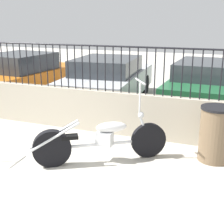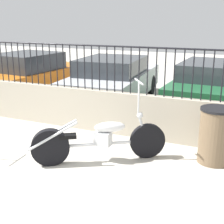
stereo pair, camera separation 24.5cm
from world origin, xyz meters
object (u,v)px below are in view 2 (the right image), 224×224
at_px(car_silver, 114,80).
at_px(car_green, 215,86).
at_px(motorcycle_white, 93,141).
at_px(car_orange, 31,73).
at_px(trash_bin, 216,136).

bearing_deg(car_silver, car_green, -89.36).
height_order(motorcycle_white, car_green, motorcycle_white).
distance_m(car_silver, car_green, 2.82).
bearing_deg(car_silver, car_orange, 85.86).
xyz_separation_m(motorcycle_white, car_green, (1.54, 4.08, 0.30)).
bearing_deg(car_green, trash_bin, -171.72).
height_order(motorcycle_white, car_orange, motorcycle_white).
bearing_deg(car_green, car_silver, 96.91).
distance_m(trash_bin, car_silver, 4.38).
xyz_separation_m(motorcycle_white, car_silver, (-1.28, 3.83, 0.29)).
xyz_separation_m(car_orange, car_green, (5.77, 0.28, 0.01)).
bearing_deg(car_silver, motorcycle_white, -166.17).
distance_m(trash_bin, car_orange, 6.83).
relative_size(car_silver, car_green, 1.03).
xyz_separation_m(car_orange, car_silver, (2.96, 0.02, 0.01)).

